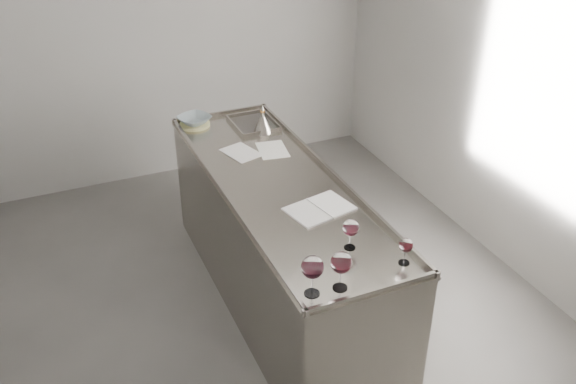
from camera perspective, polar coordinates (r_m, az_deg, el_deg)
name	(u,v)px	position (r m, az deg, el deg)	size (l,w,h in m)	color
room_shell	(214,153)	(3.46, -6.55, 3.44)	(4.54, 5.04, 2.84)	#54524F
counter	(280,244)	(4.33, -0.74, -4.68)	(0.77, 2.42, 0.97)	gray
wine_glass_left	(312,268)	(3.08, 2.19, -6.77)	(0.11, 0.11, 0.22)	white
wine_glass_middle	(341,264)	(3.13, 4.75, -6.35)	(0.11, 0.11, 0.21)	white
wine_glass_right	(351,228)	(3.43, 5.60, -3.24)	(0.09, 0.09, 0.18)	white
wine_glass_small	(406,246)	(3.37, 10.43, -4.76)	(0.07, 0.07, 0.15)	white
notebook	(320,209)	(3.82, 2.82, -1.49)	(0.42, 0.33, 0.02)	white
loose_paper_top	(272,150)	(4.51, -1.39, 3.78)	(0.19, 0.28, 0.00)	silver
loose_paper_under	(241,152)	(4.47, -4.18, 3.53)	(0.19, 0.28, 0.00)	silver
trivet	(195,124)	(4.92, -8.29, 5.96)	(0.23, 0.23, 0.02)	#D4D089
ceramic_bowl	(194,120)	(4.91, -8.32, 6.37)	(0.23, 0.23, 0.06)	#8999A0
wine_funnel	(263,124)	(4.75, -2.26, 6.09)	(0.15, 0.15, 0.21)	#A1988F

